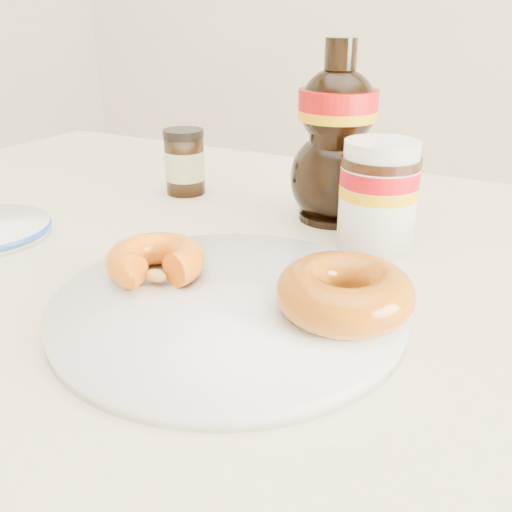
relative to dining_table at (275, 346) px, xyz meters
The scene contains 7 objects.
dining_table is the anchor object (origin of this frame).
plate 0.13m from the dining_table, 90.63° to the right, with size 0.30×0.30×0.02m.
donut_bitten 0.16m from the dining_table, 133.80° to the right, with size 0.09×0.09×0.03m, color orange.
donut_whole 0.17m from the dining_table, 36.04° to the right, with size 0.11×0.11×0.04m, color #9A3E09.
nutella_jar 0.20m from the dining_table, 61.10° to the left, with size 0.08×0.08×0.12m.
syrup_bottle 0.26m from the dining_table, 93.60° to the left, with size 0.11×0.09×0.21m, color black, non-canonical shape.
dark_jar 0.32m from the dining_table, 142.04° to the left, with size 0.06×0.06×0.09m.
Camera 1 is at (0.22, -0.36, 0.99)m, focal length 40.00 mm.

